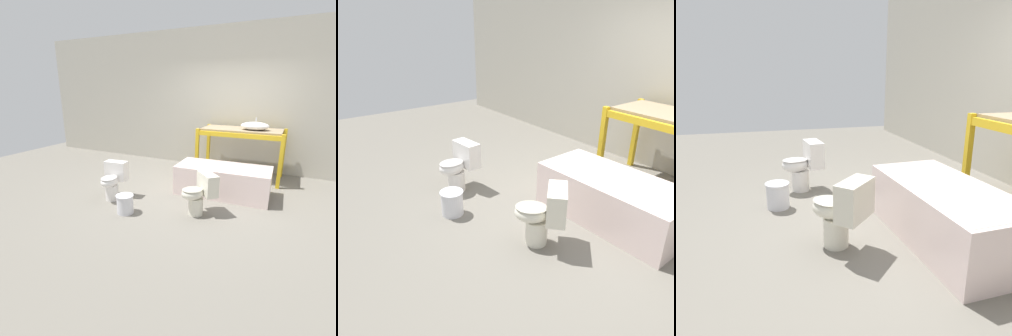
# 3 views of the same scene
# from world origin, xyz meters

# --- Properties ---
(ground_plane) EXTENTS (12.00, 12.00, 0.00)m
(ground_plane) POSITION_xyz_m (0.00, 0.00, 0.00)
(ground_plane) COLOR slate
(bathtub_main) EXTENTS (1.67, 0.82, 0.53)m
(bathtub_main) POSITION_xyz_m (0.32, 0.09, 0.30)
(bathtub_main) COLOR silver
(bathtub_main) RESTS_ON ground_plane
(toilet_near) EXTENTS (0.60, 0.59, 0.64)m
(toilet_near) POSITION_xyz_m (0.21, -0.85, 0.35)
(toilet_near) COLOR silver
(toilet_near) RESTS_ON ground_plane
(toilet_far) EXTENTS (0.41, 0.54, 0.64)m
(toilet_far) POSITION_xyz_m (-1.34, -0.94, 0.35)
(toilet_far) COLOR white
(toilet_far) RESTS_ON ground_plane
(bucket_white) EXTENTS (0.27, 0.27, 0.30)m
(bucket_white) POSITION_xyz_m (-0.83, -1.32, 0.16)
(bucket_white) COLOR silver
(bucket_white) RESTS_ON ground_plane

